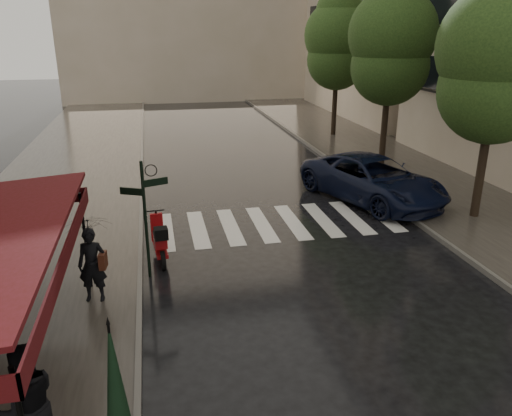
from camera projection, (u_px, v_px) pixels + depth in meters
name	position (u px, v px, depth m)	size (l,w,h in m)	color
ground	(210.00, 336.00, 10.47)	(120.00, 120.00, 0.00)	black
sidewalk_near	(67.00, 183.00, 20.63)	(6.00, 60.00, 0.12)	#38332D
sidewalk_far	(396.00, 164.00, 23.48)	(5.50, 60.00, 0.12)	#38332D
curb_near	(142.00, 178.00, 21.21)	(0.12, 60.00, 0.16)	#595651
curb_far	(339.00, 167.00, 22.93)	(0.12, 60.00, 0.16)	#595651
crosswalk	(277.00, 223.00, 16.57)	(7.85, 3.20, 0.01)	silver
signpost	(145.00, 210.00, 12.38)	(1.17, 0.29, 3.10)	black
tree_near	(499.00, 55.00, 15.13)	(3.80, 3.80, 7.99)	black
tree_mid	(392.00, 41.00, 21.46)	(3.80, 3.80, 8.34)	black
tree_far	(338.00, 40.00, 27.98)	(3.80, 3.80, 8.16)	black
pedestrian_with_umbrella	(89.00, 234.00, 11.11)	(1.19, 1.20, 2.51)	black
pedestrian_terrace	(27.00, 404.00, 7.06)	(0.93, 0.73, 1.92)	black
scooter	(160.00, 241.00, 13.73)	(0.55, 1.89, 1.24)	black
parked_car	(373.00, 179.00, 18.47)	(2.73, 5.91, 1.64)	black
parasol_back	(115.00, 385.00, 7.06)	(0.42, 0.42, 2.27)	black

